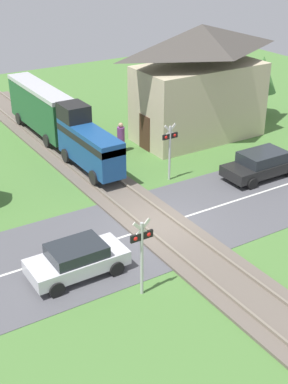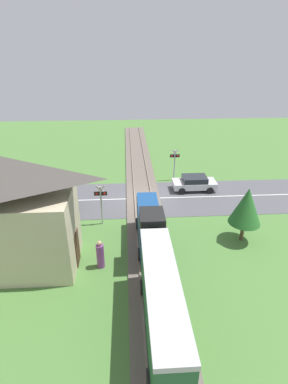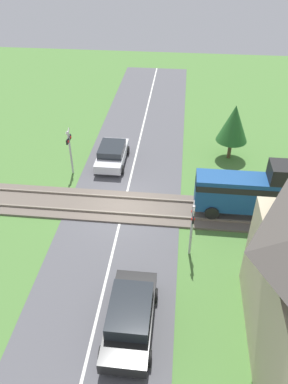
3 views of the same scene
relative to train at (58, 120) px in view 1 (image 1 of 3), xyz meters
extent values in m
plane|color=#4C7A38|center=(0.00, -10.61, -1.87)|extent=(60.00, 60.00, 0.00)
cube|color=#515156|center=(0.00, -10.61, -1.86)|extent=(48.00, 6.40, 0.02)
cube|color=silver|center=(0.00, -10.61, -1.85)|extent=(48.00, 0.12, 0.00)
cube|color=#665B51|center=(0.00, -10.61, -1.81)|extent=(2.80, 48.00, 0.12)
cube|color=slate|center=(-0.72, -10.61, -1.69)|extent=(0.10, 48.00, 0.12)
cube|color=slate|center=(0.72, -10.61, -1.69)|extent=(0.10, 48.00, 0.12)
cube|color=navy|center=(0.00, -4.04, -0.30)|extent=(1.35, 5.30, 1.90)
cube|color=black|center=(0.00, -4.04, 0.22)|extent=(1.37, 5.30, 0.36)
cube|color=black|center=(0.00, -2.24, 1.10)|extent=(1.35, 1.70, 0.90)
cylinder|color=black|center=(-0.72, -5.74, -1.25)|extent=(0.14, 0.76, 0.76)
cylinder|color=black|center=(0.72, -5.74, -1.25)|extent=(0.14, 0.76, 0.76)
cylinder|color=black|center=(-0.72, -2.35, -1.25)|extent=(0.14, 0.76, 0.76)
cylinder|color=black|center=(0.72, -2.35, -1.25)|extent=(0.14, 0.76, 0.76)
cube|color=#235B33|center=(0.00, 2.68, -0.05)|extent=(1.35, 7.35, 2.40)
cube|color=#BCBCC1|center=(0.00, 2.68, 1.27)|extent=(1.41, 7.35, 0.24)
cylinder|color=black|center=(-0.72, 0.33, -1.25)|extent=(0.14, 0.76, 0.76)
cylinder|color=black|center=(0.72, 0.33, -1.25)|extent=(0.14, 0.76, 0.76)
cylinder|color=black|center=(-0.72, 5.03, -1.25)|extent=(0.14, 0.76, 0.76)
cylinder|color=black|center=(0.72, 5.03, -1.25)|extent=(0.14, 0.76, 0.76)
cube|color=silver|center=(-4.64, -12.05, -1.29)|extent=(3.80, 1.71, 0.55)
cube|color=#23282D|center=(-4.64, -12.05, -0.79)|extent=(2.09, 1.57, 0.45)
cylinder|color=black|center=(-3.40, -11.20, -1.57)|extent=(0.60, 0.18, 0.60)
cylinder|color=black|center=(-3.40, -12.91, -1.57)|extent=(0.60, 0.18, 0.60)
cylinder|color=black|center=(-5.87, -11.20, -1.57)|extent=(0.60, 0.18, 0.60)
cylinder|color=black|center=(-5.87, -12.91, -1.57)|extent=(0.60, 0.18, 0.60)
cube|color=black|center=(7.53, -9.17, -1.29)|extent=(4.37, 1.76, 0.56)
cube|color=#23282D|center=(7.53, -9.17, -0.73)|extent=(2.41, 1.62, 0.57)
cylinder|color=black|center=(6.11, -10.05, -1.57)|extent=(0.60, 0.18, 0.60)
cylinder|color=black|center=(6.11, -8.29, -1.57)|extent=(0.60, 0.18, 0.60)
cylinder|color=black|center=(8.95, -8.29, -1.57)|extent=(0.60, 0.18, 0.60)
cylinder|color=#B7B7B7|center=(-3.17, -14.36, -0.38)|extent=(0.12, 0.12, 2.97)
cube|color=black|center=(-3.17, -14.36, 0.57)|extent=(0.90, 0.08, 0.28)
sphere|color=red|center=(-3.44, -14.36, 0.57)|extent=(0.18, 0.18, 0.18)
sphere|color=red|center=(-2.90, -14.36, 0.57)|extent=(0.18, 0.18, 0.18)
cube|color=silver|center=(-3.17, -14.36, 0.86)|extent=(0.72, 0.04, 0.72)
cube|color=silver|center=(-3.17, -14.36, 0.86)|extent=(0.72, 0.04, 0.72)
cylinder|color=#B7B7B7|center=(3.17, -6.86, -0.38)|extent=(0.12, 0.12, 2.97)
cube|color=black|center=(3.17, -6.86, 0.57)|extent=(0.90, 0.08, 0.28)
sphere|color=red|center=(3.44, -6.86, 0.57)|extent=(0.18, 0.18, 0.18)
sphere|color=red|center=(2.90, -6.86, 0.57)|extent=(0.18, 0.18, 0.18)
cube|color=silver|center=(3.17, -6.86, 0.86)|extent=(0.72, 0.04, 0.72)
cube|color=silver|center=(3.17, -6.86, 0.86)|extent=(0.72, 0.04, 0.72)
cube|color=#C6B793|center=(8.22, -2.60, 0.43)|extent=(7.79, 3.92, 4.59)
pyramid|color=#47423D|center=(8.22, -2.60, 4.28)|extent=(8.41, 4.23, 1.55)
cube|color=#472D1E|center=(4.31, -2.60, -0.82)|extent=(0.06, 1.10, 2.10)
cylinder|color=#7F3D84|center=(2.96, -2.13, -1.11)|extent=(0.44, 0.44, 1.51)
sphere|color=tan|center=(2.96, -2.13, -0.22)|extent=(0.28, 0.28, 0.28)
cylinder|color=brown|center=(14.62, -1.36, -1.03)|extent=(0.24, 0.24, 1.67)
cone|color=#477F3D|center=(14.62, -1.36, 1.03)|extent=(2.04, 2.04, 2.45)
camera|label=1|loc=(-11.47, -27.80, 10.23)|focal=50.00mm
camera|label=2|loc=(1.30, 11.81, 9.77)|focal=28.00mm
camera|label=3|loc=(16.27, -7.69, 11.51)|focal=35.00mm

